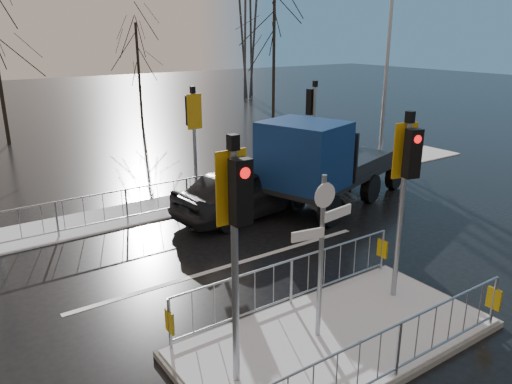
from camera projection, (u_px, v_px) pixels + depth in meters
ground at (337, 341)px, 9.26m from camera, size 120.00×120.00×0.00m
snow_verge at (151, 210)px, 16.00m from camera, size 30.00×2.00×0.04m
lane_markings at (349, 350)px, 9.00m from camera, size 8.00×11.38×0.01m
traffic_island at (337, 323)px, 9.14m from camera, size 6.00×3.04×4.15m
far_kerb_fixtures at (164, 182)px, 15.45m from camera, size 18.00×0.65×3.83m
car_far_lane at (244, 191)px, 15.38m from camera, size 4.85×2.38×1.59m
flatbed_truck at (319, 162)px, 15.62m from camera, size 6.81×4.15×2.97m
tree_far_b at (138, 54)px, 30.03m from camera, size 3.25×3.25×6.14m
tree_far_c at (274, 37)px, 31.69m from camera, size 4.00×4.00×7.55m
street_lamp_right at (389, 59)px, 20.27m from camera, size 1.25×0.18×8.00m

